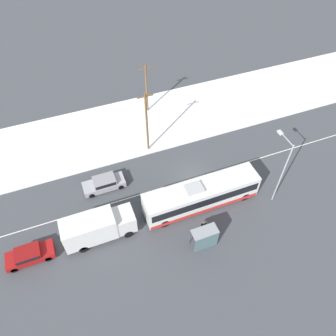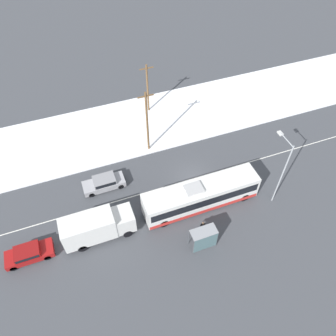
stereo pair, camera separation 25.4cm
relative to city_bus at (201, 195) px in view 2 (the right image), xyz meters
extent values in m
plane|color=#424449|center=(0.67, 3.49, -1.58)|extent=(120.00, 120.00, 0.00)
cube|color=white|center=(0.67, 14.45, -1.52)|extent=(80.00, 11.10, 0.12)
cube|color=silver|center=(0.67, 3.49, -1.58)|extent=(60.00, 0.12, 0.00)
cube|color=white|center=(0.00, 0.00, 0.05)|extent=(12.11, 2.55, 2.72)
cube|color=black|center=(0.00, 0.00, 0.38)|extent=(11.62, 2.57, 1.03)
cube|color=red|center=(0.00, 0.00, -1.06)|extent=(11.99, 2.57, 0.49)
cube|color=#B2B2B2|center=(-0.90, 0.00, 1.53)|extent=(1.80, 1.40, 0.24)
cylinder|color=black|center=(4.66, -1.14, -1.08)|extent=(1.00, 0.28, 1.00)
cylinder|color=black|center=(4.66, 1.13, -1.08)|extent=(1.00, 0.28, 1.00)
cylinder|color=black|center=(-4.45, -1.14, -1.08)|extent=(1.00, 0.28, 1.00)
cylinder|color=black|center=(-4.45, 1.13, -1.08)|extent=(1.00, 0.28, 1.00)
cube|color=silver|center=(-11.59, 0.06, 0.24)|extent=(4.95, 2.30, 2.65)
cube|color=silver|center=(-8.16, 0.06, -0.05)|extent=(1.90, 2.18, 2.07)
cube|color=black|center=(-7.23, 0.06, 0.36)|extent=(0.06, 1.96, 0.91)
cylinder|color=black|center=(-8.16, -0.96, -1.13)|extent=(0.90, 0.26, 0.90)
cylinder|color=black|center=(-8.16, 1.08, -1.13)|extent=(0.90, 0.26, 0.90)
cylinder|color=black|center=(-12.58, -0.96, -1.13)|extent=(0.90, 0.26, 0.90)
cylinder|color=black|center=(-12.58, 1.08, -1.13)|extent=(0.90, 0.26, 0.90)
cube|color=#9E9EA3|center=(-8.92, 5.82, -1.01)|extent=(4.54, 1.80, 0.69)
cube|color=gray|center=(-8.81, 5.82, -0.40)|extent=(2.36, 1.66, 0.54)
cube|color=black|center=(-8.81, 5.82, -0.39)|extent=(2.17, 1.69, 0.44)
cylinder|color=black|center=(-10.50, 5.03, -1.26)|extent=(0.64, 0.22, 0.64)
cylinder|color=black|center=(-10.50, 6.61, -1.26)|extent=(0.64, 0.22, 0.64)
cylinder|color=black|center=(-7.25, 5.03, -1.26)|extent=(0.64, 0.22, 0.64)
cylinder|color=black|center=(-7.25, 6.61, -1.26)|extent=(0.64, 0.22, 0.64)
cube|color=maroon|center=(-17.29, 0.09, -1.04)|extent=(4.33, 1.80, 0.63)
cube|color=maroon|center=(-17.40, 0.09, -0.49)|extent=(2.25, 1.66, 0.47)
cube|color=black|center=(-17.40, 0.09, -0.48)|extent=(2.07, 1.69, 0.38)
cylinder|color=black|center=(-15.82, -0.70, -1.26)|extent=(0.64, 0.22, 0.64)
cylinder|color=black|center=(-15.82, 0.88, -1.26)|extent=(0.64, 0.22, 0.64)
cylinder|color=black|center=(-18.85, -0.70, -1.26)|extent=(0.64, 0.22, 0.64)
cylinder|color=black|center=(-18.85, 0.88, -1.26)|extent=(0.64, 0.22, 0.64)
cylinder|color=#23232D|center=(-1.23, -3.03, -1.22)|extent=(0.11, 0.11, 0.72)
cylinder|color=#23232D|center=(-1.01, -3.03, -1.22)|extent=(0.11, 0.11, 0.72)
cube|color=black|center=(-1.12, -3.03, -0.56)|extent=(0.37, 0.20, 0.59)
sphere|color=#8E6647|center=(-1.12, -3.03, -0.14)|extent=(0.25, 0.25, 0.25)
cylinder|color=black|center=(-1.36, -3.03, -0.60)|extent=(0.09, 0.09, 0.56)
cylinder|color=black|center=(-0.89, -3.03, -0.60)|extent=(0.09, 0.09, 0.56)
cube|color=gray|center=(-1.73, -4.36, 0.79)|extent=(2.46, 1.20, 0.06)
cube|color=slate|center=(-1.73, -4.94, -0.38)|extent=(2.36, 0.04, 2.16)
cylinder|color=#474C51|center=(-2.92, -3.80, -0.41)|extent=(0.08, 0.08, 2.34)
cylinder|color=#474C51|center=(-0.54, -3.80, -0.41)|extent=(0.08, 0.08, 2.34)
cylinder|color=#474C51|center=(-2.92, -4.92, -0.41)|extent=(0.08, 0.08, 2.34)
cylinder|color=#474C51|center=(-0.54, -4.92, -0.41)|extent=(0.08, 0.08, 2.34)
cylinder|color=#9EA3A8|center=(7.47, -2.22, 2.51)|extent=(0.14, 0.14, 8.18)
cylinder|color=#9EA3A8|center=(7.47, -1.20, 6.45)|extent=(0.10, 2.03, 0.10)
cube|color=silver|center=(7.47, -0.19, 6.38)|extent=(0.36, 0.60, 0.16)
cylinder|color=brown|center=(-2.47, 9.73, 2.60)|extent=(0.24, 0.24, 8.37)
cube|color=brown|center=(-2.47, 9.73, 6.29)|extent=(1.80, 0.12, 0.12)
cylinder|color=brown|center=(-0.14, 16.81, 1.94)|extent=(0.24, 0.24, 7.04)
cube|color=brown|center=(-0.14, 16.81, 4.96)|extent=(1.80, 0.12, 0.12)
camera|label=1|loc=(-10.41, -17.46, 27.05)|focal=35.00mm
camera|label=2|loc=(-10.17, -17.55, 27.05)|focal=35.00mm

